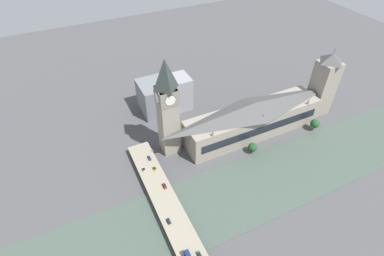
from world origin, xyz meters
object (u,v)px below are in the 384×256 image
(clock_tower, at_px, (167,107))
(victoria_tower, at_px, (323,84))
(car_northbound_mid, at_px, (149,158))
(car_northbound_tail, at_px, (169,221))
(car_northbound_lead, at_px, (144,169))
(car_southbound_tail, at_px, (199,255))
(car_southbound_lead, at_px, (164,186))
(parliament_hall, at_px, (253,118))
(car_southbound_mid, at_px, (154,169))
(road_bridge, at_px, (173,217))

(clock_tower, relative_size, victoria_tower, 1.29)
(car_northbound_mid, height_order, car_northbound_tail, car_northbound_tail)
(car_northbound_lead, distance_m, car_southbound_tail, 69.00)
(clock_tower, xyz_separation_m, car_southbound_tail, (-84.92, 18.48, -33.13))
(clock_tower, relative_size, car_southbound_tail, 16.59)
(car_northbound_mid, bearing_deg, car_southbound_lead, -178.94)
(car_northbound_lead, bearing_deg, car_southbound_tail, -174.13)
(clock_tower, bearing_deg, parliament_hall, -99.56)
(car_southbound_lead, xyz_separation_m, car_southbound_tail, (-49.77, 0.32, -0.07))
(parliament_hall, distance_m, car_northbound_mid, 83.77)
(car_northbound_mid, relative_size, car_northbound_tail, 1.16)
(victoria_tower, relative_size, car_southbound_lead, 12.85)
(clock_tower, height_order, car_northbound_mid, clock_tower)
(victoria_tower, bearing_deg, car_southbound_tail, 116.36)
(parliament_hall, distance_m, car_northbound_tail, 102.66)
(car_northbound_mid, distance_m, car_southbound_mid, 10.67)
(parliament_hall, distance_m, clock_tower, 70.03)
(clock_tower, relative_size, road_bridge, 0.56)
(victoria_tower, xyz_separation_m, car_southbound_lead, (-24.32, 149.20, -20.77))
(car_southbound_mid, xyz_separation_m, car_southbound_tail, (-66.34, -0.30, 0.05))
(clock_tower, xyz_separation_m, car_southbound_mid, (-18.59, 18.78, -33.18))
(car_southbound_lead, bearing_deg, car_southbound_mid, 2.16)
(road_bridge, height_order, car_southbound_lead, car_southbound_lead)
(parliament_hall, xyz_separation_m, car_southbound_lead, (-24.27, 82.79, -8.39))
(clock_tower, bearing_deg, car_northbound_lead, 122.52)
(parliament_hall, distance_m, car_southbound_mid, 84.20)
(car_northbound_tail, distance_m, car_southbound_tail, 26.24)
(parliament_hall, relative_size, car_northbound_tail, 28.04)
(road_bridge, bearing_deg, car_southbound_tail, -173.55)
(road_bridge, xyz_separation_m, car_northbound_tail, (-2.56, 3.70, 1.72))
(car_northbound_lead, height_order, car_southbound_lead, car_southbound_lead)
(parliament_hall, bearing_deg, victoria_tower, -89.95)
(car_northbound_lead, distance_m, car_northbound_mid, 10.82)
(car_northbound_mid, height_order, car_southbound_mid, car_northbound_mid)
(car_northbound_mid, distance_m, car_southbound_lead, 27.23)
(victoria_tower, relative_size, car_northbound_mid, 12.78)
(road_bridge, relative_size, car_southbound_mid, 31.67)
(car_northbound_lead, height_order, car_northbound_mid, car_northbound_mid)
(car_southbound_mid, bearing_deg, clock_tower, -45.30)
(victoria_tower, bearing_deg, parliament_hall, 90.05)
(road_bridge, bearing_deg, parliament_hall, -61.85)
(car_northbound_lead, relative_size, car_southbound_lead, 0.92)
(car_northbound_lead, relative_size, car_southbound_tail, 0.92)
(clock_tower, bearing_deg, car_southbound_mid, 134.70)
(car_northbound_mid, height_order, car_southbound_tail, car_northbound_mid)
(victoria_tower, bearing_deg, car_northbound_mid, 88.89)
(parliament_hall, height_order, car_northbound_tail, parliament_hall)
(car_northbound_mid, xyz_separation_m, car_southbound_lead, (-27.23, -0.50, 0.06))
(car_northbound_mid, bearing_deg, car_southbound_mid, 179.35)
(car_northbound_tail, relative_size, car_southbound_lead, 0.87)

